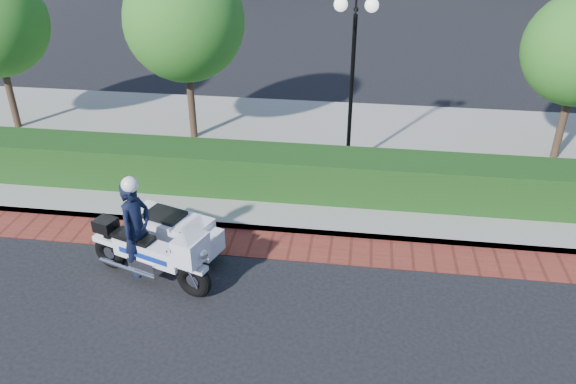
# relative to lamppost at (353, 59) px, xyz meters

# --- Properties ---
(ground) EXTENTS (120.00, 120.00, 0.00)m
(ground) POSITION_rel_lamppost_xyz_m (-1.00, -5.20, -2.96)
(ground) COLOR black
(ground) RESTS_ON ground
(brick_strip) EXTENTS (60.00, 1.00, 0.01)m
(brick_strip) POSITION_rel_lamppost_xyz_m (-1.00, -3.70, -2.95)
(brick_strip) COLOR maroon
(brick_strip) RESTS_ON ground
(sidewalk) EXTENTS (60.00, 8.00, 0.15)m
(sidewalk) POSITION_rel_lamppost_xyz_m (-1.00, 0.80, -2.88)
(sidewalk) COLOR gray
(sidewalk) RESTS_ON ground
(hedge_main) EXTENTS (18.00, 1.20, 1.00)m
(hedge_main) POSITION_rel_lamppost_xyz_m (-1.00, -1.60, -2.31)
(hedge_main) COLOR black
(hedge_main) RESTS_ON sidewalk
(lamppost) EXTENTS (1.02, 0.70, 4.21)m
(lamppost) POSITION_rel_lamppost_xyz_m (0.00, 0.00, 0.00)
(lamppost) COLOR black
(lamppost) RESTS_ON sidewalk
(tree_b) EXTENTS (3.20, 3.20, 4.89)m
(tree_b) POSITION_rel_lamppost_xyz_m (-4.50, 1.30, 0.48)
(tree_b) COLOR #332319
(tree_b) RESTS_ON sidewalk
(police_motorcycle) EXTENTS (2.59, 2.30, 2.16)m
(police_motorcycle) POSITION_rel_lamppost_xyz_m (-3.42, -4.79, -2.22)
(police_motorcycle) COLOR black
(police_motorcycle) RESTS_ON ground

